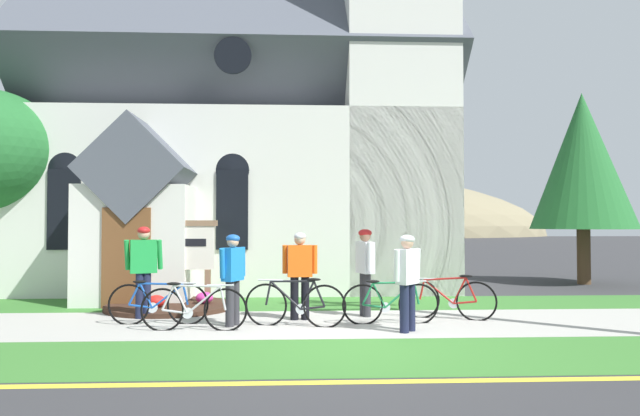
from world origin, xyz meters
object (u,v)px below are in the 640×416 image
cyclist_in_orange_jersey (144,264)px  cyclist_in_blue_jersey (233,273)px  bicycle_yellow (390,303)px  roadside_conifer (582,161)px  cyclist_in_white_jersey (365,265)px  cyclist_in_red_jersey (300,269)px  bicycle_red (193,308)px  bicycle_silver (295,304)px  cyclist_in_yellow_jersey (407,276)px  church_sign (173,249)px  bicycle_orange (158,303)px  bicycle_blue (448,299)px

cyclist_in_orange_jersey → cyclist_in_blue_jersey: cyclist_in_orange_jersey is taller
bicycle_yellow → roadside_conifer: 9.89m
bicycle_yellow → cyclist_in_white_jersey: size_ratio=1.04×
cyclist_in_red_jersey → cyclist_in_white_jersey: cyclist_in_white_jersey is taller
cyclist_in_blue_jersey → roadside_conifer: (9.57, 6.45, 2.70)m
bicycle_red → roadside_conifer: size_ratio=0.31×
bicycle_silver → cyclist_in_yellow_jersey: size_ratio=1.10×
church_sign → bicycle_yellow: bearing=-28.1°
bicycle_red → church_sign: bearing=108.2°
bicycle_red → cyclist_in_yellow_jersey: cyclist_in_yellow_jersey is taller
cyclist_in_yellow_jersey → cyclist_in_blue_jersey: 2.97m
bicycle_silver → cyclist_in_orange_jersey: 3.03m
bicycle_orange → bicycle_red: bearing=-41.0°
bicycle_yellow → cyclist_in_blue_jersey: 2.79m
cyclist_in_orange_jersey → cyclist_in_white_jersey: cyclist_in_orange_jersey is taller
bicycle_orange → roadside_conifer: roadside_conifer is taller
bicycle_silver → cyclist_in_white_jersey: cyclist_in_white_jersey is taller
cyclist_in_yellow_jersey → roadside_conifer: bearing=46.9°
cyclist_in_blue_jersey → cyclist_in_white_jersey: bearing=20.6°
cyclist_in_orange_jersey → cyclist_in_white_jersey: size_ratio=1.03×
bicycle_blue → cyclist_in_yellow_jersey: (-1.00, -1.21, 0.53)m
cyclist_in_orange_jersey → cyclist_in_white_jersey: 4.14m
bicycle_silver → bicycle_blue: 2.88m
bicycle_blue → bicycle_red: bearing=-168.3°
bicycle_orange → cyclist_in_red_jersey: (2.48, 0.34, 0.55)m
church_sign → cyclist_in_blue_jersey: bearing=-57.3°
bicycle_yellow → cyclist_in_red_jersey: bearing=162.7°
bicycle_silver → cyclist_in_yellow_jersey: (1.81, -0.59, 0.52)m
cyclist_in_yellow_jersey → roadside_conifer: size_ratio=0.28×
bicycle_orange → cyclist_in_yellow_jersey: bearing=-12.2°
bicycle_orange → cyclist_in_white_jersey: size_ratio=1.05×
church_sign → roadside_conifer: (11.07, 4.12, 2.39)m
cyclist_in_white_jersey → cyclist_in_orange_jersey: bearing=-179.3°
cyclist_in_blue_jersey → cyclist_in_yellow_jersey: bearing=-13.4°
cyclist_in_yellow_jersey → cyclist_in_red_jersey: size_ratio=0.99×
roadside_conifer → bicycle_silver: bearing=-142.3°
church_sign → bicycle_blue: 5.75m
cyclist_in_yellow_jersey → cyclist_in_red_jersey: (-1.73, 1.25, 0.02)m
bicycle_red → cyclist_in_red_jersey: bearing=28.8°
bicycle_silver → bicycle_orange: (-2.40, 0.32, -0.01)m
church_sign → bicycle_silver: size_ratio=1.07×
bicycle_red → cyclist_in_orange_jersey: (-1.14, 1.26, 0.63)m
bicycle_yellow → cyclist_in_yellow_jersey: bearing=-78.8°
church_sign → bicycle_yellow: (4.24, -2.26, -0.85)m
bicycle_red → bicycle_orange: bicycle_red is taller
bicycle_red → cyclist_in_white_jersey: 3.33m
bicycle_red → bicycle_orange: size_ratio=1.01×
cyclist_in_red_jersey → cyclist_in_orange_jersey: size_ratio=0.94×
bicycle_red → cyclist_in_yellow_jersey: size_ratio=1.12×
cyclist_in_white_jersey → roadside_conifer: roadside_conifer is taller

